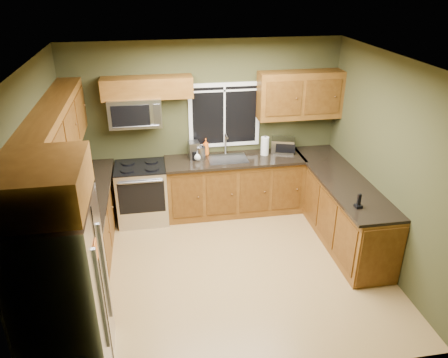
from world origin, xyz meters
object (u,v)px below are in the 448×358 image
object	(u,v)px
microwave	(135,112)
soap_bottle_c	(198,155)
range	(142,193)
cordless_phone	(359,203)
refrigerator	(63,294)
paper_towel_roll	(265,146)
soap_bottle_a	(206,147)
toaster_oven	(283,145)
coffee_maker	(194,151)
kettle	(201,152)

from	to	relation	value
microwave	soap_bottle_c	xyz separation A→B (m)	(0.89, -0.09, -0.71)
range	cordless_phone	world-z (taller)	cordless_phone
refrigerator	soap_bottle_c	bearing A→B (deg)	60.77
range	paper_towel_roll	xyz separation A→B (m)	(1.96, 0.09, 0.62)
microwave	soap_bottle_a	bearing A→B (deg)	5.19
soap_bottle_a	cordless_phone	xyz separation A→B (m)	(1.64, -2.00, -0.08)
refrigerator	microwave	bearing A→B (deg)	76.66
cordless_phone	soap_bottle_c	bearing A→B (deg)	134.60
range	toaster_oven	world-z (taller)	toaster_oven
coffee_maker	kettle	xyz separation A→B (m)	(0.10, -0.06, -0.01)
toaster_oven	soap_bottle_c	world-z (taller)	toaster_oven
range	kettle	distance (m)	1.11
soap_bottle_a	soap_bottle_c	bearing A→B (deg)	-129.59
kettle	cordless_phone	size ratio (longest dim) A/B	1.36
coffee_maker	soap_bottle_a	distance (m)	0.22
soap_bottle_c	cordless_phone	size ratio (longest dim) A/B	0.85
toaster_oven	cordless_phone	world-z (taller)	toaster_oven
kettle	toaster_oven	bearing A→B (deg)	3.30
toaster_oven	soap_bottle_c	size ratio (longest dim) A/B	2.69
microwave	soap_bottle_a	distance (m)	1.23
paper_towel_roll	cordless_phone	size ratio (longest dim) A/B	1.74
refrigerator	toaster_oven	xyz separation A→B (m)	(2.96, 2.92, 0.15)
paper_towel_roll	range	bearing A→B (deg)	-177.36
range	soap_bottle_c	bearing A→B (deg)	2.96
toaster_oven	soap_bottle_a	xyz separation A→B (m)	(-1.23, 0.08, 0.02)
cordless_phone	soap_bottle_a	bearing A→B (deg)	129.30
range	paper_towel_roll	world-z (taller)	paper_towel_roll
refrigerator	cordless_phone	bearing A→B (deg)	16.59
range	coffee_maker	bearing A→B (deg)	8.79
coffee_maker	toaster_oven	bearing A→B (deg)	0.69
microwave	soap_bottle_a	world-z (taller)	microwave
cordless_phone	coffee_maker	bearing A→B (deg)	134.03
microwave	kettle	xyz separation A→B (m)	(0.94, -0.07, -0.67)
paper_towel_roll	refrigerator	bearing A→B (deg)	-132.79
coffee_maker	kettle	bearing A→B (deg)	-30.96
coffee_maker	cordless_phone	bearing A→B (deg)	-45.97
range	microwave	size ratio (longest dim) A/B	1.23
kettle	soap_bottle_c	world-z (taller)	kettle
kettle	soap_bottle_a	distance (m)	0.19
soap_bottle_a	range	bearing A→B (deg)	-167.49
soap_bottle_c	coffee_maker	bearing A→B (deg)	118.72
microwave	refrigerator	bearing A→B (deg)	-103.34
refrigerator	soap_bottle_a	world-z (taller)	refrigerator
toaster_oven	kettle	xyz separation A→B (m)	(-1.33, -0.08, 0.00)
microwave	toaster_oven	distance (m)	2.37
toaster_oven	paper_towel_roll	bearing A→B (deg)	-169.75
coffee_maker	soap_bottle_c	size ratio (longest dim) A/B	1.69
soap_bottle_c	kettle	bearing A→B (deg)	24.63
toaster_oven	kettle	bearing A→B (deg)	-176.70
soap_bottle_c	cordless_phone	world-z (taller)	cordless_phone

